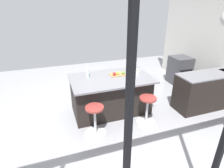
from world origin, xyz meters
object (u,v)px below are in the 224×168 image
Objects in this scene: cutting_board at (117,75)px; apple_yellow at (118,73)px; stool_by_window at (147,111)px; fruit_bowl at (135,71)px; stool_middle at (95,122)px; kitchen_island at (111,94)px; apple_green at (123,73)px; oven_range at (180,70)px; apple_red at (114,74)px; water_bottle at (87,72)px.

apple_yellow reaches higher than cutting_board.
stool_by_window is 2.77× the size of fruit_bowl.
stool_middle is at bearing 46.54° from cutting_board.
kitchen_island is 25.12× the size of apple_green.
cutting_board is 1.54× the size of fruit_bowl.
oven_range is 12.38× the size of apple_yellow.
stool_middle is 8.19× the size of apple_red.
stool_middle is at bearing 45.90° from apple_yellow.
apple_green is at bearing 20.43° from oven_range.
water_bottle is at bearing -18.21° from kitchen_island.
oven_range is 3.32m from water_bottle.
water_bottle is (1.08, -0.91, 0.72)m from stool_by_window.
cutting_board is at bearing -160.26° from kitchen_island.
stool_by_window is 9.14× the size of apple_yellow.
apple_green is (0.26, -0.77, 0.65)m from stool_by_window.
stool_by_window is 1.16m from stool_middle.
apple_yellow is 0.70m from water_bottle.
kitchen_island is 0.95m from stool_by_window.
stool_by_window is at bearing 127.90° from kitchen_island.
cutting_board is (0.39, -0.81, 0.61)m from stool_by_window.
stool_by_window is at bearing 38.14° from oven_range.
stool_middle is 2.77× the size of fruit_bowl.
apple_green is at bearing 169.70° from apple_yellow.
kitchen_island is 5.11× the size of cutting_board.
water_bottle reaches higher than fruit_bowl.
apple_red is at bearing 3.20° from apple_green.
oven_range is 1.35× the size of stool_middle.
oven_range is 11.09× the size of apple_red.
kitchen_island is at bearing 5.30° from apple_green.
kitchen_island is 5.89× the size of water_bottle.
fruit_bowl is (-1.22, -0.80, 0.64)m from stool_middle.
apple_red is at bearing 20.26° from apple_yellow.
apple_yellow is at bearing 99.41° from cutting_board.
cutting_board is at bearing 18.65° from oven_range.
apple_yellow is at bearing -134.10° from stool_middle.
water_bottle reaches higher than oven_range.
stool_by_window is 2.07× the size of water_bottle.
apple_red is 0.54m from fruit_bowl.
cutting_board is 0.45m from fruit_bowl.
apple_yellow is at bearing 18.98° from oven_range.
cutting_board is (-0.19, -0.07, 0.46)m from kitchen_island.
fruit_bowl is at bearing -174.72° from apple_green.
apple_green reaches higher than kitchen_island.
apple_red reaches higher than stool_by_window.
fruit_bowl is at bearing -175.58° from apple_red.
stool_middle is (3.26, 1.65, -0.13)m from oven_range.
fruit_bowl is at bearing -146.61° from stool_middle.
apple_green is at bearing -174.70° from kitchen_island.
stool_middle is 1.29m from apple_yellow.
stool_by_window is 1.10m from apple_yellow.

